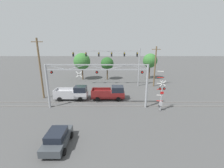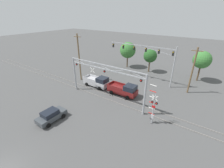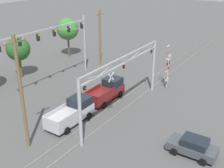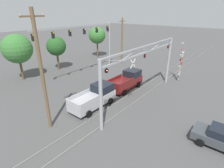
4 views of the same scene
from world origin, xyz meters
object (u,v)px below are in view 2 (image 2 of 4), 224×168
Objects in this scene: pickup_truck_following at (97,82)px; sedan_waiting at (51,115)px; traffic_signal_span at (153,55)px; background_tree_far_right_verge at (202,60)px; crossing_gantry at (105,77)px; background_tree_beyond_span at (150,56)px; crossing_signal_mast at (153,110)px; utility_pole_right at (192,71)px; utility_pole_left at (79,57)px; background_tree_far_left_verge at (128,50)px; pickup_truck_lead at (124,90)px.

pickup_truck_following is 1.34× the size of sedan_waiting.
traffic_signal_span is 2.21× the size of background_tree_far_right_verge.
crossing_gantry reaches higher than background_tree_beyond_span.
traffic_signal_span is 2.68× the size of pickup_truck_following.
utility_pole_right is (2.32, 11.86, 2.17)m from crossing_signal_mast.
crossing_signal_mast is 0.86× the size of background_tree_far_right_verge.
utility_pole_left is 1.47× the size of background_tree_far_left_verge.
crossing_signal_mast is 0.84× the size of background_tree_far_left_verge.
pickup_truck_lead is at bearing -2.68° from utility_pole_left.
utility_pole_right reaches higher than pickup_truck_following.
pickup_truck_lead is 11.81m from utility_pole_left.
background_tree_far_right_verge is (11.58, 17.65, 0.47)m from crossing_gantry.
background_tree_far_left_verge is (-2.50, 25.28, 3.76)m from sedan_waiting.
sedan_waiting is (-11.40, -7.20, -1.34)m from crossing_signal_mast.
background_tree_beyond_span is at bearing 81.68° from sedan_waiting.
background_tree_far_left_verge reaches higher than pickup_truck_lead.
crossing_gantry is 1.45× the size of utility_pole_left.
background_tree_beyond_span is (-10.04, 6.12, -0.30)m from utility_pole_right.
utility_pole_left is (-11.11, 0.52, 3.97)m from pickup_truck_lead.
pickup_truck_lead is at bearing -62.80° from background_tree_far_left_verge.
sedan_waiting is at bearing -82.69° from pickup_truck_following.
pickup_truck_lead is 1.01× the size of pickup_truck_following.
background_tree_far_left_verge is (-13.90, 18.07, 2.42)m from crossing_signal_mast.
utility_pole_right is at bearing 54.25° from sedan_waiting.
crossing_signal_mast is 1.04× the size of pickup_truck_lead.
sedan_waiting is 29.95m from background_tree_far_right_verge.
pickup_truck_lead is at bearing -102.93° from traffic_signal_span.
utility_pole_right reaches higher than background_tree_beyond_span.
background_tree_far_left_verge is at bearing 107.41° from crossing_gantry.
sedan_waiting is (-2.81, -8.34, -3.35)m from crossing_gantry.
utility_pole_left reaches higher than crossing_gantry.
sedan_waiting is 0.59× the size of background_tree_far_left_verge.
crossing_signal_mast is at bearing 32.28° from sedan_waiting.
crossing_signal_mast is 0.39× the size of traffic_signal_span.
utility_pole_left is at bearing 158.09° from crossing_gantry.
background_tree_far_left_verge reaches higher than pickup_truck_following.
utility_pole_right is (20.31, 6.95, -0.71)m from utility_pole_left.
background_tree_far_left_verge is at bearing 127.57° from crossing_signal_mast.
utility_pole_left reaches higher than utility_pole_right.
sedan_waiting is 25.68m from background_tree_far_left_verge.
utility_pole_left is at bearing 173.91° from pickup_truck_following.
background_tree_far_right_verge is (2.98, 18.79, 2.49)m from crossing_signal_mast.
background_tree_beyond_span is at bearing 148.64° from utility_pole_right.
pickup_truck_following is 14.18m from background_tree_far_left_verge.
pickup_truck_following is (-12.89, 4.37, -1.09)m from crossing_signal_mast.
background_tree_far_right_verge is at bearing 80.98° from crossing_signal_mast.
background_tree_beyond_span is (10.27, 13.06, -1.01)m from utility_pole_left.
background_tree_beyond_span is (-7.72, 17.98, 1.87)m from crossing_signal_mast.
pickup_truck_lead is at bearing -124.41° from background_tree_far_right_verge.
background_tree_beyond_span is at bearing 51.83° from utility_pole_left.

